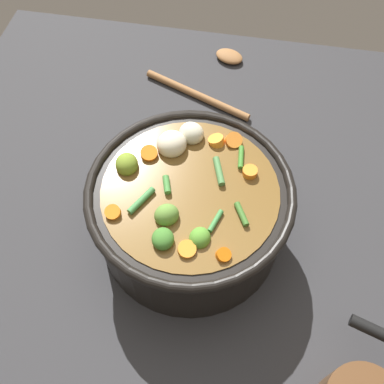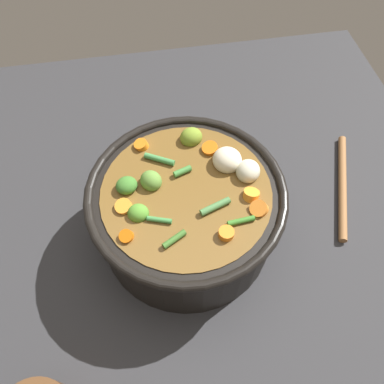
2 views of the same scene
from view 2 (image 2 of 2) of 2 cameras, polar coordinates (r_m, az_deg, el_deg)
name	(u,v)px [view 2 (image 2 of 2)]	position (r m, az deg, el deg)	size (l,w,h in m)	color
ground_plane	(187,231)	(0.72, -0.76, -5.95)	(1.10, 1.10, 0.00)	#2D2D30
cooking_pot	(187,211)	(0.65, -0.81, -2.87)	(0.33, 0.33, 0.17)	black
wooden_spoon	(376,191)	(0.84, 26.11, 0.20)	(0.22, 0.24, 0.02)	#936238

